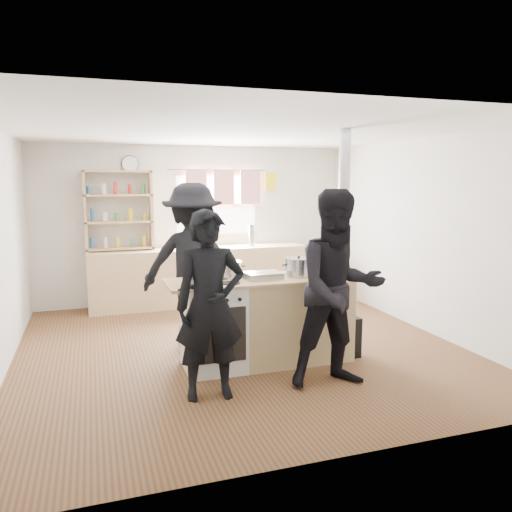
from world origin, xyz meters
name	(u,v)px	position (x,y,z in m)	size (l,w,h in m)	color
ground	(240,348)	(0.00, 0.00, -0.01)	(5.00, 5.00, 0.01)	brown
back_counter	(200,276)	(0.00, 2.22, 0.45)	(3.40, 0.55, 0.90)	#D6B481
shelving_unit	(119,210)	(-1.20, 2.34, 1.51)	(1.00, 0.28, 1.20)	tan
thermos	(251,236)	(0.86, 2.22, 1.06)	(0.10, 0.10, 0.33)	silver
cooking_island	(267,320)	(0.14, -0.55, 0.47)	(1.97, 0.64, 0.93)	silver
skillet_greens	(201,284)	(-0.62, -0.77, 0.96)	(0.37, 0.37, 0.05)	black
roast_tray	(263,275)	(0.09, -0.56, 0.97)	(0.39, 0.29, 0.07)	silver
stockpot_stove	(231,269)	(-0.21, -0.39, 1.02)	(0.25, 0.25, 0.20)	#BDBDBF
stockpot_counter	(299,267)	(0.50, -0.57, 1.03)	(0.31, 0.31, 0.23)	#B2B2B5
bread_board	(329,272)	(0.80, -0.67, 0.98)	(0.33, 0.27, 0.12)	tan
flue_heater	(341,298)	(1.01, -0.59, 0.66)	(0.35, 0.35, 2.50)	black
person_near_left	(210,305)	(-0.63, -1.21, 0.85)	(0.62, 0.41, 1.71)	black
person_near_right	(339,289)	(0.59, -1.33, 0.94)	(0.91, 0.71, 1.88)	black
person_far	(193,264)	(-0.46, 0.41, 0.96)	(1.25, 0.72, 1.93)	black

